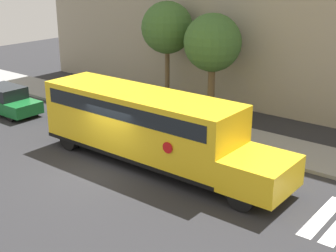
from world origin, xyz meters
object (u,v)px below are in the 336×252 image
Objects in this scene: parked_car at (7,100)px; tree_near_sidewalk at (167,28)px; tree_far_sidewalk at (212,43)px; school_bus at (148,124)px.

tree_near_sidewalk reaches higher than parked_car.
parked_car is 0.74× the size of tree_far_sidewalk.
tree_near_sidewalk is at bearing 123.59° from school_bus.
tree_far_sidewalk is (3.48, -0.51, -0.47)m from tree_near_sidewalk.
parked_car is 0.69× the size of tree_near_sidewalk.
parked_car is at bearing 178.08° from school_bus.
tree_near_sidewalk is 1.07× the size of tree_far_sidewalk.
parked_car is (-10.75, 0.36, -0.99)m from school_bus.
school_bus is 1.89× the size of tree_near_sidewalk.
tree_far_sidewalk is at bearing -8.27° from tree_near_sidewalk.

